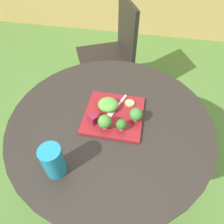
{
  "coord_description": "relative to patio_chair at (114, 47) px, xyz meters",
  "views": [
    {
      "loc": [
        0.12,
        -0.58,
        1.48
      ],
      "look_at": [
        0.01,
        0.01,
        0.8
      ],
      "focal_mm": 32.87,
      "sensor_mm": 36.0,
      "label": 1
    }
  ],
  "objects": [
    {
      "name": "broccoli_floret_0",
      "position": [
        0.27,
        -0.98,
        0.28
      ],
      "size": [
        0.06,
        0.06,
        0.07
      ],
      "color": "#99B770",
      "rests_on": "salad_plate"
    },
    {
      "name": "salad_plate",
      "position": [
        0.17,
        -0.96,
        0.24
      ],
      "size": [
        0.27,
        0.27,
        0.01
      ],
      "primitive_type": "cube",
      "color": "maroon",
      "rests_on": "patio_table"
    },
    {
      "name": "patio_table",
      "position": [
        0.16,
        -0.99,
        -0.03
      ],
      "size": [
        0.93,
        0.93,
        0.76
      ],
      "color": "#28231E",
      "rests_on": "ground_plane"
    },
    {
      "name": "broccoli_floret_2",
      "position": [
        0.15,
        -1.04,
        0.28
      ],
      "size": [
        0.06,
        0.06,
        0.07
      ],
      "color": "#99B770",
      "rests_on": "salad_plate"
    },
    {
      "name": "beet_chunk_0",
      "position": [
        0.09,
        -1.02,
        0.26
      ],
      "size": [
        0.05,
        0.05,
        0.04
      ],
      "primitive_type": "cube",
      "rotation": [
        0.0,
        0.0,
        2.51
      ],
      "color": "maroon",
      "rests_on": "salad_plate"
    },
    {
      "name": "patio_chair",
      "position": [
        0.0,
        0.0,
        0.0
      ],
      "size": [
        0.59,
        0.59,
        0.9
      ],
      "color": "black",
      "rests_on": "ground_plane"
    },
    {
      "name": "cucumber_slice_0",
      "position": [
        0.24,
        -0.88,
        0.25
      ],
      "size": [
        0.04,
        0.04,
        0.01
      ],
      "primitive_type": "cylinder",
      "color": "#8EB766",
      "rests_on": "salad_plate"
    },
    {
      "name": "drinking_glass",
      "position": [
        0.01,
        -1.26,
        0.29
      ],
      "size": [
        0.08,
        0.08,
        0.14
      ],
      "color": "teal",
      "rests_on": "patio_table"
    },
    {
      "name": "ground_plane",
      "position": [
        0.16,
        -0.99,
        -0.53
      ],
      "size": [
        12.0,
        12.0,
        0.0
      ],
      "primitive_type": "plane",
      "color": "#4C7533"
    },
    {
      "name": "lettuce_mound",
      "position": [
        0.14,
        -0.93,
        0.27
      ],
      "size": [
        0.09,
        0.09,
        0.05
      ],
      "primitive_type": "ellipsoid",
      "color": "#519338",
      "rests_on": "salad_plate"
    },
    {
      "name": "fork",
      "position": [
        0.18,
        -0.92,
        0.25
      ],
      "size": [
        0.07,
        0.15,
        0.0
      ],
      "color": "silver",
      "rests_on": "salad_plate"
    },
    {
      "name": "broccoli_floret_1",
      "position": [
        0.22,
        -1.04,
        0.28
      ],
      "size": [
        0.05,
        0.05,
        0.06
      ],
      "color": "#99B770",
      "rests_on": "salad_plate"
    }
  ]
}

